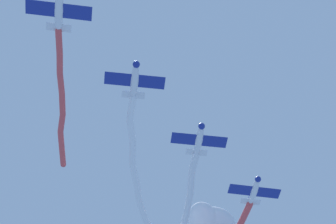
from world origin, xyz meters
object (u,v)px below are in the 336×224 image
object	(u,v)px
airplane_right_wing	(199,140)
airplane_slot	(254,191)
airplane_left_wing	(135,80)
airplane_lead	(59,10)

from	to	relation	value
airplane_right_wing	airplane_slot	bearing A→B (deg)	132.85
airplane_left_wing	airplane_lead	bearing A→B (deg)	-46.81
airplane_lead	airplane_left_wing	xyz separation A→B (m)	(0.63, -11.33, 0.25)
airplane_left_wing	airplane_slot	xyz separation A→B (m)	(1.25, -22.66, 0.50)
airplane_left_wing	airplane_right_wing	distance (m)	11.35
airplane_left_wing	airplane_slot	distance (m)	22.70
airplane_left_wing	airplane_right_wing	xyz separation A→B (m)	(0.63, -11.33, 0.25)
airplane_left_wing	airplane_right_wing	world-z (taller)	airplane_right_wing
airplane_left_wing	airplane_slot	size ratio (longest dim) A/B	0.98
airplane_right_wing	airplane_left_wing	bearing A→B (deg)	-47.14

